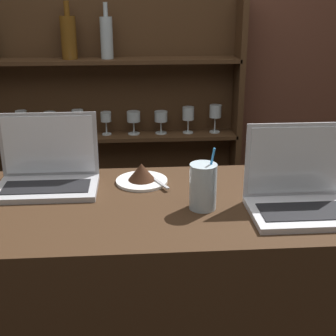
{
  "coord_description": "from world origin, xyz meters",
  "views": [
    {
      "loc": [
        0.03,
        -1.02,
        1.62
      ],
      "look_at": [
        0.13,
        0.34,
        1.11
      ],
      "focal_mm": 50.0,
      "sensor_mm": 36.0,
      "label": 1
    }
  ],
  "objects_px": {
    "laptop_near": "(48,171)",
    "laptop_far": "(303,192)",
    "cake_plate": "(142,175)",
    "water_glass": "(203,186)"
  },
  "relations": [
    {
      "from": "water_glass",
      "to": "laptop_far",
      "type": "bearing_deg",
      "value": -6.52
    },
    {
      "from": "laptop_far",
      "to": "cake_plate",
      "type": "distance_m",
      "value": 0.53
    },
    {
      "from": "cake_plate",
      "to": "laptop_far",
      "type": "bearing_deg",
      "value": -27.93
    },
    {
      "from": "laptop_far",
      "to": "cake_plate",
      "type": "xyz_separation_m",
      "value": [
        -0.47,
        0.25,
        -0.03
      ]
    },
    {
      "from": "laptop_near",
      "to": "cake_plate",
      "type": "relative_size",
      "value": 1.81
    },
    {
      "from": "laptop_near",
      "to": "laptop_far",
      "type": "bearing_deg",
      "value": -16.78
    },
    {
      "from": "laptop_far",
      "to": "cake_plate",
      "type": "height_order",
      "value": "laptop_far"
    },
    {
      "from": "laptop_near",
      "to": "cake_plate",
      "type": "distance_m",
      "value": 0.31
    },
    {
      "from": "laptop_far",
      "to": "laptop_near",
      "type": "bearing_deg",
      "value": 163.22
    },
    {
      "from": "laptop_near",
      "to": "cake_plate",
      "type": "bearing_deg",
      "value": 2.57
    }
  ]
}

